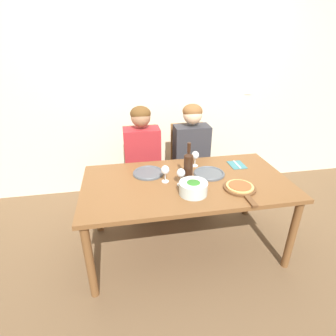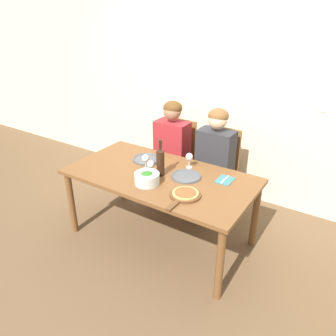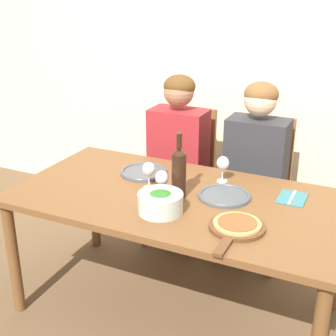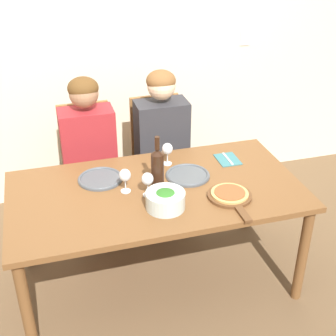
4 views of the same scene
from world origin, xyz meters
TOP-DOWN VIEW (x-y plane):
  - ground_plane at (0.00, 0.00)m, footprint 40.00×40.00m
  - back_wall at (0.00, 1.28)m, footprint 10.00×0.06m
  - dining_table at (0.00, 0.00)m, footprint 1.76×0.92m
  - chair_left at (-0.31, 0.81)m, footprint 0.42×0.42m
  - chair_right at (0.23, 0.81)m, footprint 0.42×0.42m
  - person_woman at (-0.31, 0.69)m, footprint 0.47×0.51m
  - person_man at (0.23, 0.69)m, footprint 0.47×0.51m
  - wine_bottle at (0.01, -0.01)m, footprint 0.08×0.08m
  - broccoli_bowl at (0.00, -0.21)m, footprint 0.22×0.22m
  - dinner_plate_left at (-0.31, 0.20)m, footprint 0.28×0.28m
  - dinner_plate_right at (0.23, 0.09)m, footprint 0.28×0.28m
  - pizza_on_board at (0.39, -0.22)m, footprint 0.26×0.40m
  - wine_glass_left at (-0.18, 0.02)m, footprint 0.07×0.07m
  - wine_glass_right at (0.15, 0.28)m, footprint 0.07×0.07m
  - wine_glass_centre at (-0.06, -0.06)m, footprint 0.07×0.07m
  - fork_on_napkin at (0.55, 0.22)m, footprint 0.14×0.18m

SIDE VIEW (x-z plane):
  - ground_plane at x=0.00m, z-range 0.00..0.00m
  - chair_left at x=-0.31m, z-range 0.03..0.99m
  - chair_right at x=0.23m, z-range 0.03..0.99m
  - dining_table at x=0.00m, z-range 0.29..1.01m
  - fork_on_napkin at x=0.55m, z-range 0.72..0.73m
  - dinner_plate_left at x=-0.31m, z-range 0.72..0.74m
  - dinner_plate_right at x=0.23m, z-range 0.72..0.74m
  - person_woman at x=-0.31m, z-range 0.12..1.34m
  - person_man at x=0.23m, z-range 0.12..1.34m
  - pizza_on_board at x=0.39m, z-range 0.72..0.76m
  - broccoli_bowl at x=0.00m, z-range 0.72..0.83m
  - wine_glass_left at x=-0.18m, z-range 0.75..0.90m
  - wine_glass_right at x=0.15m, z-range 0.75..0.90m
  - wine_glass_centre at x=-0.06m, z-range 0.75..0.90m
  - wine_bottle at x=0.01m, z-range 0.69..1.04m
  - back_wall at x=0.00m, z-range 0.00..2.70m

